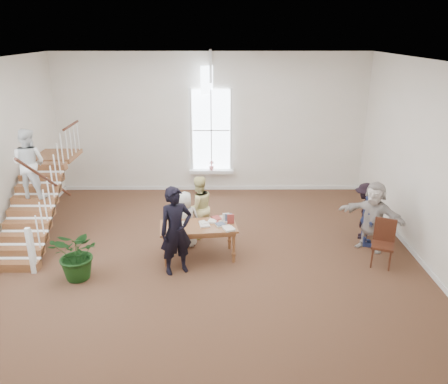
{
  "coord_description": "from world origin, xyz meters",
  "views": [
    {
      "loc": [
        0.35,
        -9.5,
        5.11
      ],
      "look_at": [
        0.4,
        0.4,
        1.42
      ],
      "focal_mm": 35.0,
      "sensor_mm": 36.0,
      "label": 1
    }
  ],
  "objects_px": {
    "library_table": "(199,228)",
    "person_yellow": "(199,207)",
    "woman_cluster_a": "(368,219)",
    "floor_plant": "(78,254)",
    "woman_cluster_c": "(373,216)",
    "elderly_woman": "(186,220)",
    "police_officer": "(176,231)",
    "woman_cluster_b": "(364,211)",
    "side_chair": "(384,239)"
  },
  "relations": [
    {
      "from": "library_table",
      "to": "person_yellow",
      "type": "distance_m",
      "value": 1.1
    },
    {
      "from": "library_table",
      "to": "woman_cluster_a",
      "type": "bearing_deg",
      "value": 1.29
    },
    {
      "from": "floor_plant",
      "to": "library_table",
      "type": "bearing_deg",
      "value": 20.16
    },
    {
      "from": "person_yellow",
      "to": "woman_cluster_c",
      "type": "bearing_deg",
      "value": 144.74
    },
    {
      "from": "woman_cluster_c",
      "to": "person_yellow",
      "type": "bearing_deg",
      "value": -150.63
    },
    {
      "from": "floor_plant",
      "to": "woman_cluster_c",
      "type": "bearing_deg",
      "value": 11.27
    },
    {
      "from": "elderly_woman",
      "to": "woman_cluster_a",
      "type": "bearing_deg",
      "value": 171.21
    },
    {
      "from": "police_officer",
      "to": "woman_cluster_c",
      "type": "xyz_separation_m",
      "value": [
        4.66,
        1.06,
        -0.13
      ]
    },
    {
      "from": "woman_cluster_b",
      "to": "floor_plant",
      "type": "height_order",
      "value": "woman_cluster_b"
    },
    {
      "from": "police_officer",
      "to": "woman_cluster_b",
      "type": "xyz_separation_m",
      "value": [
        4.66,
        1.71,
        -0.26
      ]
    },
    {
      "from": "police_officer",
      "to": "person_yellow",
      "type": "relative_size",
      "value": 1.2
    },
    {
      "from": "woman_cluster_b",
      "to": "side_chair",
      "type": "height_order",
      "value": "woman_cluster_b"
    },
    {
      "from": "library_table",
      "to": "woman_cluster_c",
      "type": "relative_size",
      "value": 1.07
    },
    {
      "from": "woman_cluster_b",
      "to": "side_chair",
      "type": "xyz_separation_m",
      "value": [
        0.04,
        -1.39,
        -0.12
      ]
    },
    {
      "from": "police_officer",
      "to": "woman_cluster_a",
      "type": "height_order",
      "value": "police_officer"
    },
    {
      "from": "police_officer",
      "to": "woman_cluster_a",
      "type": "relative_size",
      "value": 1.4
    },
    {
      "from": "woman_cluster_a",
      "to": "police_officer",
      "type": "bearing_deg",
      "value": 112.26
    },
    {
      "from": "woman_cluster_a",
      "to": "woman_cluster_b",
      "type": "relative_size",
      "value": 0.97
    },
    {
      "from": "person_yellow",
      "to": "library_table",
      "type": "bearing_deg",
      "value": 67.57
    },
    {
      "from": "person_yellow",
      "to": "police_officer",
      "type": "bearing_deg",
      "value": 51.03
    },
    {
      "from": "floor_plant",
      "to": "woman_cluster_b",
      "type": "bearing_deg",
      "value": 16.47
    },
    {
      "from": "elderly_woman",
      "to": "floor_plant",
      "type": "relative_size",
      "value": 1.21
    },
    {
      "from": "woman_cluster_b",
      "to": "floor_plant",
      "type": "xyz_separation_m",
      "value": [
        -6.75,
        -1.99,
        -0.15
      ]
    },
    {
      "from": "person_yellow",
      "to": "elderly_woman",
      "type": "bearing_deg",
      "value": 32.94
    },
    {
      "from": "police_officer",
      "to": "library_table",
      "type": "bearing_deg",
      "value": 29.32
    },
    {
      "from": "person_yellow",
      "to": "floor_plant",
      "type": "relative_size",
      "value": 1.41
    },
    {
      "from": "police_officer",
      "to": "woman_cluster_c",
      "type": "bearing_deg",
      "value": -12.31
    },
    {
      "from": "elderly_woman",
      "to": "side_chair",
      "type": "xyz_separation_m",
      "value": [
        4.59,
        -0.92,
        -0.09
      ]
    },
    {
      "from": "police_officer",
      "to": "woman_cluster_c",
      "type": "relative_size",
      "value": 1.15
    },
    {
      "from": "woman_cluster_c",
      "to": "side_chair",
      "type": "xyz_separation_m",
      "value": [
        0.04,
        -0.74,
        -0.25
      ]
    },
    {
      "from": "police_officer",
      "to": "elderly_woman",
      "type": "xyz_separation_m",
      "value": [
        0.1,
        1.25,
        -0.29
      ]
    },
    {
      "from": "elderly_woman",
      "to": "library_table",
      "type": "bearing_deg",
      "value": 113.07
    },
    {
      "from": "woman_cluster_b",
      "to": "woman_cluster_c",
      "type": "bearing_deg",
      "value": 20.42
    },
    {
      "from": "woman_cluster_b",
      "to": "woman_cluster_c",
      "type": "height_order",
      "value": "woman_cluster_c"
    },
    {
      "from": "library_table",
      "to": "person_yellow",
      "type": "bearing_deg",
      "value": 86.65
    },
    {
      "from": "woman_cluster_c",
      "to": "woman_cluster_b",
      "type": "bearing_deg",
      "value": 128.54
    },
    {
      "from": "library_table",
      "to": "side_chair",
      "type": "xyz_separation_m",
      "value": [
        4.22,
        -0.33,
        -0.13
      ]
    },
    {
      "from": "elderly_woman",
      "to": "woman_cluster_b",
      "type": "bearing_deg",
      "value": 176.85
    },
    {
      "from": "side_chair",
      "to": "elderly_woman",
      "type": "bearing_deg",
      "value": -168.92
    },
    {
      "from": "police_officer",
      "to": "elderly_woman",
      "type": "bearing_deg",
      "value": 60.25
    },
    {
      "from": "woman_cluster_a",
      "to": "floor_plant",
      "type": "xyz_separation_m",
      "value": [
        -6.71,
        -1.54,
        -0.13
      ]
    },
    {
      "from": "library_table",
      "to": "police_officer",
      "type": "xyz_separation_m",
      "value": [
        -0.47,
        -0.66,
        0.25
      ]
    },
    {
      "from": "library_table",
      "to": "person_yellow",
      "type": "xyz_separation_m",
      "value": [
        -0.07,
        1.09,
        0.09
      ]
    },
    {
      "from": "library_table",
      "to": "side_chair",
      "type": "relative_size",
      "value": 1.7
    },
    {
      "from": "elderly_woman",
      "to": "floor_plant",
      "type": "bearing_deg",
      "value": 26.01
    },
    {
      "from": "police_officer",
      "to": "elderly_woman",
      "type": "relative_size",
      "value": 1.41
    },
    {
      "from": "police_officer",
      "to": "floor_plant",
      "type": "height_order",
      "value": "police_officer"
    },
    {
      "from": "elderly_woman",
      "to": "side_chair",
      "type": "relative_size",
      "value": 1.3
    },
    {
      "from": "elderly_woman",
      "to": "woman_cluster_b",
      "type": "distance_m",
      "value": 4.58
    },
    {
      "from": "woman_cluster_c",
      "to": "floor_plant",
      "type": "bearing_deg",
      "value": -130.19
    }
  ]
}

